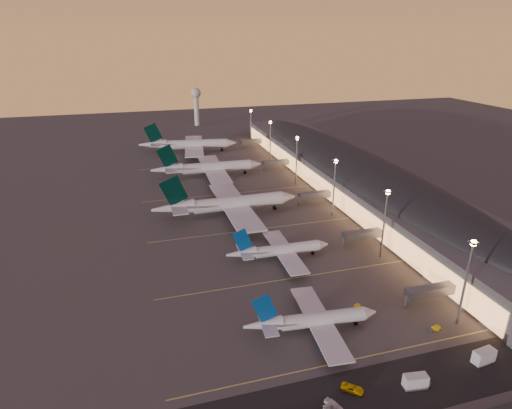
{
  "coord_description": "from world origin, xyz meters",
  "views": [
    {
      "loc": [
        -45.75,
        -119.29,
        75.18
      ],
      "look_at": [
        2.0,
        45.0,
        7.0
      ],
      "focal_mm": 30.0,
      "sensor_mm": 36.0,
      "label": 1
    }
  ],
  "objects_px": {
    "baggage_tug_b": "(356,308)",
    "service_van_b": "(352,389)",
    "baggage_tug_a": "(435,329)",
    "service_van_c": "(334,405)",
    "airliner_narrow_north": "(279,250)",
    "airliner_wide_near": "(227,204)",
    "catering_truck_b": "(485,356)",
    "airliner_wide_mid": "(208,168)",
    "airliner_narrow_south": "(312,320)",
    "airliner_wide_far": "(188,145)",
    "radar_tower": "(196,100)",
    "catering_truck_a": "(417,382)"
  },
  "relations": [
    {
      "from": "airliner_wide_mid",
      "to": "baggage_tug_a",
      "type": "xyz_separation_m",
      "value": [
        35.27,
        -151.83,
        -4.7
      ]
    },
    {
      "from": "service_van_c",
      "to": "baggage_tug_b",
      "type": "bearing_deg",
      "value": 27.33
    },
    {
      "from": "airliner_wide_near",
      "to": "service_van_c",
      "type": "bearing_deg",
      "value": -91.15
    },
    {
      "from": "airliner_wide_near",
      "to": "airliner_wide_far",
      "type": "bearing_deg",
      "value": 89.92
    },
    {
      "from": "airliner_narrow_south",
      "to": "baggage_tug_a",
      "type": "xyz_separation_m",
      "value": [
        32.51,
        -9.24,
        -3.01
      ]
    },
    {
      "from": "airliner_narrow_north",
      "to": "catering_truck_b",
      "type": "bearing_deg",
      "value": -61.9
    },
    {
      "from": "radar_tower",
      "to": "baggage_tug_a",
      "type": "relative_size",
      "value": 9.16
    },
    {
      "from": "airliner_wide_near",
      "to": "service_van_b",
      "type": "xyz_separation_m",
      "value": [
        5.13,
        -107.11,
        -4.66
      ]
    },
    {
      "from": "baggage_tug_a",
      "to": "service_van_c",
      "type": "relative_size",
      "value": 0.8
    },
    {
      "from": "airliner_wide_near",
      "to": "service_van_b",
      "type": "distance_m",
      "value": 107.33
    },
    {
      "from": "airliner_wide_near",
      "to": "service_van_c",
      "type": "relative_size",
      "value": 14.71
    },
    {
      "from": "airliner_narrow_south",
      "to": "radar_tower",
      "type": "height_order",
      "value": "radar_tower"
    },
    {
      "from": "airliner_wide_far",
      "to": "airliner_narrow_north",
      "type": "bearing_deg",
      "value": -78.4
    },
    {
      "from": "radar_tower",
      "to": "baggage_tug_b",
      "type": "relative_size",
      "value": 8.9
    },
    {
      "from": "airliner_narrow_south",
      "to": "service_van_b",
      "type": "xyz_separation_m",
      "value": [
        0.58,
        -22.27,
        -2.76
      ]
    },
    {
      "from": "airliner_wide_near",
      "to": "catering_truck_a",
      "type": "relative_size",
      "value": 10.48
    },
    {
      "from": "radar_tower",
      "to": "baggage_tug_b",
      "type": "bearing_deg",
      "value": -89.6
    },
    {
      "from": "airliner_narrow_south",
      "to": "airliner_wide_far",
      "type": "relative_size",
      "value": 0.57
    },
    {
      "from": "airliner_narrow_north",
      "to": "service_van_c",
      "type": "distance_m",
      "value": 66.58
    },
    {
      "from": "baggage_tug_b",
      "to": "catering_truck_b",
      "type": "xyz_separation_m",
      "value": [
        19.65,
        -28.39,
        1.17
      ]
    },
    {
      "from": "baggage_tug_b",
      "to": "service_van_b",
      "type": "relative_size",
      "value": 0.72
    },
    {
      "from": "airliner_wide_near",
      "to": "baggage_tug_a",
      "type": "height_order",
      "value": "airliner_wide_near"
    },
    {
      "from": "baggage_tug_b",
      "to": "service_van_b",
      "type": "distance_m",
      "value": 32.11
    },
    {
      "from": "catering_truck_b",
      "to": "baggage_tug_a",
      "type": "bearing_deg",
      "value": 98.71
    },
    {
      "from": "baggage_tug_a",
      "to": "catering_truck_b",
      "type": "distance_m",
      "value": 14.19
    },
    {
      "from": "airliner_wide_near",
      "to": "catering_truck_b",
      "type": "height_order",
      "value": "airliner_wide_near"
    },
    {
      "from": "airliner_narrow_north",
      "to": "catering_truck_a",
      "type": "distance_m",
      "value": 66.6
    },
    {
      "from": "radar_tower",
      "to": "service_van_b",
      "type": "height_order",
      "value": "radar_tower"
    },
    {
      "from": "baggage_tug_b",
      "to": "airliner_wide_near",
      "type": "bearing_deg",
      "value": 72.19
    },
    {
      "from": "airliner_wide_far",
      "to": "radar_tower",
      "type": "xyz_separation_m",
      "value": [
        20.33,
        92.15,
        16.47
      ]
    },
    {
      "from": "airliner_wide_near",
      "to": "catering_truck_a",
      "type": "height_order",
      "value": "airliner_wide_near"
    },
    {
      "from": "airliner_wide_mid",
      "to": "service_van_c",
      "type": "relative_size",
      "value": 14.16
    },
    {
      "from": "airliner_narrow_north",
      "to": "baggage_tug_a",
      "type": "distance_m",
      "value": 57.13
    },
    {
      "from": "airliner_wide_near",
      "to": "airliner_wide_mid",
      "type": "relative_size",
      "value": 1.04
    },
    {
      "from": "baggage_tug_a",
      "to": "airliner_narrow_north",
      "type": "bearing_deg",
      "value": 108.4
    },
    {
      "from": "airliner_wide_mid",
      "to": "baggage_tug_a",
      "type": "bearing_deg",
      "value": -75.4
    },
    {
      "from": "airliner_narrow_south",
      "to": "service_van_b",
      "type": "bearing_deg",
      "value": -83.67
    },
    {
      "from": "airliner_wide_far",
      "to": "radar_tower",
      "type": "relative_size",
      "value": 2.02
    },
    {
      "from": "baggage_tug_a",
      "to": "airliner_wide_far",
      "type": "bearing_deg",
      "value": 89.38
    },
    {
      "from": "airliner_narrow_north",
      "to": "baggage_tug_b",
      "type": "relative_size",
      "value": 10.4
    },
    {
      "from": "baggage_tug_b",
      "to": "catering_truck_a",
      "type": "relative_size",
      "value": 0.59
    },
    {
      "from": "baggage_tug_a",
      "to": "baggage_tug_b",
      "type": "distance_m",
      "value": 21.67
    },
    {
      "from": "airliner_narrow_south",
      "to": "service_van_b",
      "type": "distance_m",
      "value": 22.44
    },
    {
      "from": "airliner_wide_mid",
      "to": "service_van_c",
      "type": "xyz_separation_m",
      "value": [
        -2.76,
        -167.89,
        -4.4
      ]
    },
    {
      "from": "baggage_tug_a",
      "to": "airliner_narrow_south",
      "type": "bearing_deg",
      "value": 153.15
    },
    {
      "from": "airliner_narrow_north",
      "to": "service_van_b",
      "type": "height_order",
      "value": "airliner_narrow_north"
    },
    {
      "from": "airliner_wide_far",
      "to": "catering_truck_a",
      "type": "relative_size",
      "value": 10.58
    },
    {
      "from": "baggage_tug_a",
      "to": "service_van_c",
      "type": "bearing_deg",
      "value": -168.09
    },
    {
      "from": "radar_tower",
      "to": "service_van_b",
      "type": "distance_m",
      "value": 315.06
    },
    {
      "from": "catering_truck_b",
      "to": "airliner_wide_near",
      "type": "bearing_deg",
      "value": 103.93
    }
  ]
}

